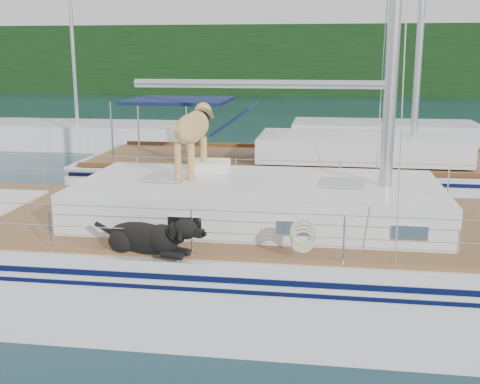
# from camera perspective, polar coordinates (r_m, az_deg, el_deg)

# --- Properties ---
(ground) EXTENTS (120.00, 120.00, 0.00)m
(ground) POSITION_cam_1_polar(r_m,az_deg,el_deg) (9.40, -3.24, -9.72)
(ground) COLOR black
(ground) RESTS_ON ground
(tree_line) EXTENTS (90.00, 3.00, 6.00)m
(tree_line) POSITION_cam_1_polar(r_m,az_deg,el_deg) (53.52, 6.60, 12.29)
(tree_line) COLOR black
(tree_line) RESTS_ON ground
(shore_bank) EXTENTS (92.00, 1.00, 1.20)m
(shore_bank) POSITION_cam_1_polar(r_m,az_deg,el_deg) (54.80, 6.57, 9.79)
(shore_bank) COLOR #595147
(shore_bank) RESTS_ON ground
(main_sailboat) EXTENTS (12.00, 4.00, 14.01)m
(main_sailboat) POSITION_cam_1_polar(r_m,az_deg,el_deg) (9.14, -2.76, -5.80)
(main_sailboat) COLOR white
(main_sailboat) RESTS_ON ground
(neighbor_sailboat) EXTENTS (11.00, 3.50, 13.30)m
(neighbor_sailboat) POSITION_cam_1_polar(r_m,az_deg,el_deg) (14.76, 7.01, 1.19)
(neighbor_sailboat) COLOR white
(neighbor_sailboat) RESTS_ON ground
(bg_boat_west) EXTENTS (8.00, 3.00, 11.65)m
(bg_boat_west) POSITION_cam_1_polar(r_m,az_deg,el_deg) (24.72, -15.08, 5.19)
(bg_boat_west) COLOR white
(bg_boat_west) RESTS_ON ground
(bg_boat_center) EXTENTS (7.20, 3.00, 11.65)m
(bg_boat_center) POSITION_cam_1_polar(r_m,az_deg,el_deg) (24.79, 13.49, 5.31)
(bg_boat_center) COLOR white
(bg_boat_center) RESTS_ON ground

